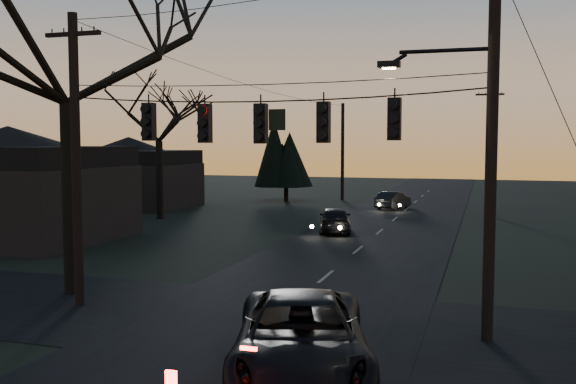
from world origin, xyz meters
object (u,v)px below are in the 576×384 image
(utility_pole_left, at_px, (80,305))
(utility_pole_far_r, at_px, (487,215))
(utility_pole_far_l, at_px, (342,200))
(sedan_oncoming_a, at_px, (335,220))
(suv_near, at_px, (301,339))
(utility_pole_right, at_px, (487,341))
(sedan_oncoming_b, at_px, (393,200))
(bare_tree_left, at_px, (64,24))

(utility_pole_left, bearing_deg, utility_pole_far_r, 67.67)
(utility_pole_far_l, bearing_deg, sedan_oncoming_a, -78.74)
(utility_pole_left, bearing_deg, suv_near, -25.23)
(utility_pole_left, distance_m, utility_pole_far_r, 30.27)
(suv_near, bearing_deg, utility_pole_far_r, 67.53)
(utility_pole_left, bearing_deg, utility_pole_right, 0.00)
(sedan_oncoming_a, relative_size, sedan_oncoming_b, 1.07)
(utility_pole_right, xyz_separation_m, sedan_oncoming_a, (-7.74, 17.12, 0.69))
(utility_pole_left, xyz_separation_m, bare_tree_left, (-1.13, 1.16, 8.43))
(suv_near, bearing_deg, utility_pole_left, 138.81)
(utility_pole_far_r, relative_size, suv_near, 1.45)
(utility_pole_right, distance_m, utility_pole_far_l, 37.79)
(utility_pole_right, height_order, utility_pole_far_l, utility_pole_right)
(utility_pole_left, height_order, utility_pole_far_r, same)
(utility_pole_far_r, bearing_deg, utility_pole_far_l, 145.18)
(utility_pole_right, xyz_separation_m, utility_pole_far_l, (-11.50, 36.00, 0.00))
(utility_pole_far_r, height_order, suv_near, utility_pole_far_r)
(sedan_oncoming_a, bearing_deg, utility_pole_right, 101.35)
(utility_pole_left, relative_size, utility_pole_far_l, 1.06)
(utility_pole_left, relative_size, sedan_oncoming_a, 2.09)
(suv_near, xyz_separation_m, sedan_oncoming_b, (-2.83, 33.74, -0.19))
(utility_pole_left, distance_m, suv_near, 8.75)
(bare_tree_left, bearing_deg, suv_near, -28.43)
(suv_near, height_order, sedan_oncoming_a, suv_near)
(utility_pole_right, bearing_deg, sedan_oncoming_b, 102.12)
(suv_near, height_order, sedan_oncoming_b, suv_near)
(utility_pole_far_r, xyz_separation_m, suv_near, (-3.62, -31.71, 0.81))
(utility_pole_right, height_order, utility_pole_far_r, utility_pole_right)
(utility_pole_right, height_order, sedan_oncoming_b, utility_pole_right)
(utility_pole_far_l, height_order, sedan_oncoming_a, utility_pole_far_l)
(utility_pole_right, distance_m, utility_pole_far_r, 28.00)
(bare_tree_left, height_order, suv_near, bare_tree_left)
(utility_pole_right, relative_size, utility_pole_far_l, 1.25)
(utility_pole_far_l, relative_size, suv_near, 1.36)
(bare_tree_left, bearing_deg, sedan_oncoming_a, 72.98)
(utility_pole_far_r, bearing_deg, utility_pole_right, -90.00)
(utility_pole_far_l, bearing_deg, utility_pole_right, -72.28)
(utility_pole_right, xyz_separation_m, sedan_oncoming_b, (-6.45, 30.03, 0.63))
(utility_pole_far_l, distance_m, sedan_oncoming_b, 7.85)
(utility_pole_far_r, distance_m, sedan_oncoming_b, 6.79)
(bare_tree_left, xyz_separation_m, suv_near, (9.00, -4.87, -7.62))
(utility_pole_right, relative_size, sedan_oncoming_a, 2.46)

